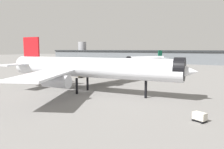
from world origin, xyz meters
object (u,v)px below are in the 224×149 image
airliner_far_taxiway (146,59)px  traffic_cone_wingtip (175,82)px  airliner_near_gate (89,68)px  baggage_tug_wing (80,76)px  baggage_cart_trailing (200,117)px

airliner_far_taxiway → traffic_cone_wingtip: airliner_far_taxiway is taller
airliner_near_gate → baggage_tug_wing: 37.57m
airliner_near_gate → airliner_far_taxiway: 116.89m
baggage_cart_trailing → traffic_cone_wingtip: 49.62m
airliner_far_taxiway → traffic_cone_wingtip: 90.30m
airliner_near_gate → traffic_cone_wingtip: size_ratio=85.40×
airliner_near_gate → baggage_tug_wing: size_ratio=18.07×
traffic_cone_wingtip → baggage_tug_wing: bearing=-174.3°
airliner_near_gate → airliner_far_taxiway: airliner_near_gate is taller
airliner_near_gate → baggage_tug_wing: bearing=126.6°
airliner_near_gate → baggage_cart_trailing: airliner_near_gate is taller
airliner_near_gate → airliner_far_taxiway: bearing=95.9°
airliner_near_gate → airliner_far_taxiway: (-15.18, 115.88, -2.27)m
baggage_cart_trailing → traffic_cone_wingtip: (-12.38, 48.05, -0.60)m
traffic_cone_wingtip → airliner_far_taxiway: bearing=113.9°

